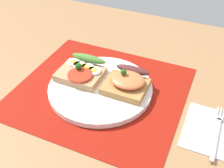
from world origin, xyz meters
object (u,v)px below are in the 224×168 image
Objects in this scene: plate at (100,88)px; sandwich_salmon at (127,82)px; sandwich_egg_tomato at (82,71)px; fork at (217,130)px; napkin at (217,132)px.

sandwich_salmon is (5.97, 1.85, 2.42)cm from plate.
sandwich_egg_tomato is 1.09× the size of sandwich_salmon.
sandwich_salmon is (11.77, 0.06, 0.37)cm from sandwich_egg_tomato.
sandwich_egg_tomato is at bearing 162.84° from plate.
plate is at bearing 175.25° from fork.
sandwich_salmon is 21.73cm from napkin.
napkin is 0.46cm from fork.
sandwich_salmon is 0.74× the size of napkin.
plate is at bearing -17.16° from sandwich_egg_tomato.
napkin is at bearing -11.11° from sandwich_salmon.
sandwich_egg_tomato is 33.24cm from napkin.
sandwich_salmon reaches higher than plate.
napkin is 0.87× the size of fork.
sandwich_salmon reaches higher than fork.
sandwich_egg_tomato is 0.71× the size of fork.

